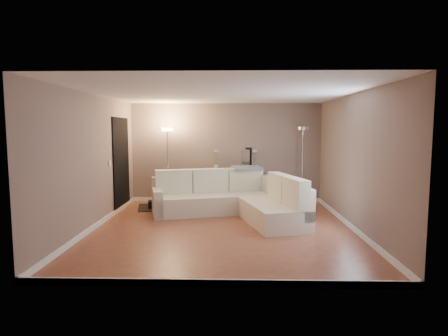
{
  "coord_description": "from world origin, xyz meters",
  "views": [
    {
      "loc": [
        0.2,
        -7.14,
        1.93
      ],
      "look_at": [
        0.0,
        0.8,
        1.1
      ],
      "focal_mm": 30.0,
      "sensor_mm": 36.0,
      "label": 1
    }
  ],
  "objects_px": {
    "sectional_sofa": "(235,199)",
    "floor_lamp_lit": "(168,150)",
    "console_table": "(233,186)",
    "floor_lamp_unlit": "(303,150)"
  },
  "relations": [
    {
      "from": "console_table",
      "to": "floor_lamp_lit",
      "type": "bearing_deg",
      "value": -169.78
    },
    {
      "from": "console_table",
      "to": "floor_lamp_unlit",
      "type": "relative_size",
      "value": 0.62
    },
    {
      "from": "console_table",
      "to": "floor_lamp_unlit",
      "type": "xyz_separation_m",
      "value": [
        1.78,
        -0.26,
        0.98
      ]
    },
    {
      "from": "floor_lamp_unlit",
      "to": "sectional_sofa",
      "type": "bearing_deg",
      "value": -143.51
    },
    {
      "from": "sectional_sofa",
      "to": "floor_lamp_lit",
      "type": "height_order",
      "value": "floor_lamp_lit"
    },
    {
      "from": "floor_lamp_lit",
      "to": "sectional_sofa",
      "type": "bearing_deg",
      "value": -35.83
    },
    {
      "from": "sectional_sofa",
      "to": "floor_lamp_unlit",
      "type": "height_order",
      "value": "floor_lamp_unlit"
    },
    {
      "from": "sectional_sofa",
      "to": "floor_lamp_lit",
      "type": "distance_m",
      "value": 2.34
    },
    {
      "from": "sectional_sofa",
      "to": "console_table",
      "type": "bearing_deg",
      "value": 92.0
    },
    {
      "from": "console_table",
      "to": "floor_lamp_lit",
      "type": "xyz_separation_m",
      "value": [
        -1.65,
        -0.3,
        0.97
      ]
    }
  ]
}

